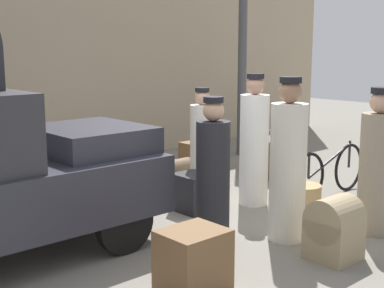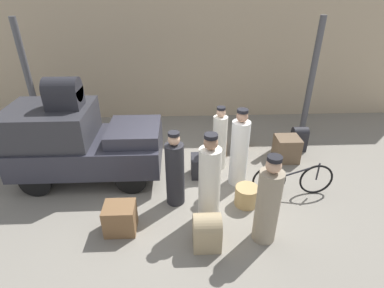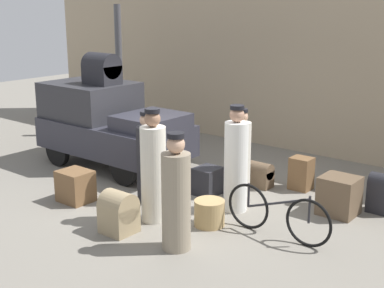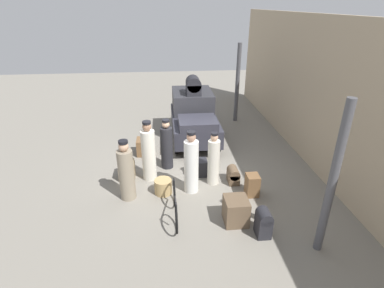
{
  "view_description": "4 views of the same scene",
  "coord_description": "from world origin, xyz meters",
  "px_view_note": "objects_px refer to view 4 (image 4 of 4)",
  "views": [
    {
      "loc": [
        -4.18,
        -4.64,
        2.13
      ],
      "look_at": [
        0.2,
        0.2,
        0.95
      ],
      "focal_mm": 50.0,
      "sensor_mm": 36.0,
      "label": 1
    },
    {
      "loc": [
        -0.05,
        -5.53,
        4.05
      ],
      "look_at": [
        0.2,
        0.2,
        0.95
      ],
      "focal_mm": 28.0,
      "sensor_mm": 36.0,
      "label": 2
    },
    {
      "loc": [
        5.94,
        -6.91,
        3.4
      ],
      "look_at": [
        0.2,
        0.2,
        0.95
      ],
      "focal_mm": 50.0,
      "sensor_mm": 36.0,
      "label": 3
    },
    {
      "loc": [
        8.25,
        -0.59,
        4.77
      ],
      "look_at": [
        0.2,
        0.2,
        0.95
      ],
      "focal_mm": 28.0,
      "sensor_mm": 36.0,
      "label": 4
    }
  ],
  "objects_px": {
    "trunk_barrel_dark": "(127,168)",
    "suitcase_small_leather": "(199,167)",
    "suitcase_tan_flat": "(236,211)",
    "trunk_large_brown": "(252,185)",
    "trunk_umber_medium": "(144,147)",
    "suitcase_black_upright": "(233,175)",
    "trunk_wicker_pale": "(264,222)",
    "truck": "(194,116)",
    "trunk_on_truck_roof": "(193,86)",
    "porter_carrying_trunk": "(191,165)",
    "conductor_in_dark_uniform": "(126,173)",
    "porter_with_bicycle": "(167,146)",
    "porter_standing_middle": "(214,161)",
    "bicycle": "(175,204)",
    "wicker_basket": "(163,186)",
    "porter_lifting_near_truck": "(149,153)"
  },
  "relations": [
    {
      "from": "trunk_barrel_dark",
      "to": "suitcase_small_leather",
      "type": "bearing_deg",
      "value": 89.14
    },
    {
      "from": "suitcase_tan_flat",
      "to": "trunk_large_brown",
      "type": "distance_m",
      "value": 1.27
    },
    {
      "from": "trunk_umber_medium",
      "to": "trunk_barrel_dark",
      "type": "distance_m",
      "value": 1.6
    },
    {
      "from": "trunk_large_brown",
      "to": "suitcase_black_upright",
      "type": "bearing_deg",
      "value": -151.47
    },
    {
      "from": "trunk_wicker_pale",
      "to": "trunk_umber_medium",
      "type": "height_order",
      "value": "trunk_wicker_pale"
    },
    {
      "from": "truck",
      "to": "trunk_on_truck_roof",
      "type": "distance_m",
      "value": 1.13
    },
    {
      "from": "porter_carrying_trunk",
      "to": "trunk_wicker_pale",
      "type": "xyz_separation_m",
      "value": [
        1.93,
        1.43,
        -0.46
      ]
    },
    {
      "from": "conductor_in_dark_uniform",
      "to": "trunk_on_truck_roof",
      "type": "distance_m",
      "value": 4.59
    },
    {
      "from": "truck",
      "to": "porter_with_bicycle",
      "type": "distance_m",
      "value": 2.39
    },
    {
      "from": "conductor_in_dark_uniform",
      "to": "trunk_barrel_dark",
      "type": "height_order",
      "value": "conductor_in_dark_uniform"
    },
    {
      "from": "suitcase_small_leather",
      "to": "trunk_barrel_dark",
      "type": "height_order",
      "value": "trunk_barrel_dark"
    },
    {
      "from": "trunk_wicker_pale",
      "to": "suitcase_tan_flat",
      "type": "height_order",
      "value": "trunk_wicker_pale"
    },
    {
      "from": "suitcase_tan_flat",
      "to": "truck",
      "type": "bearing_deg",
      "value": -174.34
    },
    {
      "from": "trunk_on_truck_roof",
      "to": "trunk_large_brown",
      "type": "bearing_deg",
      "value": 16.38
    },
    {
      "from": "porter_with_bicycle",
      "to": "trunk_large_brown",
      "type": "height_order",
      "value": "porter_with_bicycle"
    },
    {
      "from": "suitcase_small_leather",
      "to": "suitcase_black_upright",
      "type": "bearing_deg",
      "value": 60.9
    },
    {
      "from": "trunk_large_brown",
      "to": "porter_standing_middle",
      "type": "bearing_deg",
      "value": -126.61
    },
    {
      "from": "bicycle",
      "to": "wicker_basket",
      "type": "relative_size",
      "value": 3.63
    },
    {
      "from": "truck",
      "to": "conductor_in_dark_uniform",
      "type": "bearing_deg",
      "value": -30.12
    },
    {
      "from": "truck",
      "to": "trunk_barrel_dark",
      "type": "relative_size",
      "value": 4.96
    },
    {
      "from": "porter_standing_middle",
      "to": "trunk_large_brown",
      "type": "xyz_separation_m",
      "value": [
        0.71,
        0.95,
        -0.42
      ]
    },
    {
      "from": "wicker_basket",
      "to": "suitcase_tan_flat",
      "type": "relative_size",
      "value": 0.75
    },
    {
      "from": "wicker_basket",
      "to": "porter_with_bicycle",
      "type": "xyz_separation_m",
      "value": [
        -1.45,
        0.15,
        0.53
      ]
    },
    {
      "from": "conductor_in_dark_uniform",
      "to": "porter_standing_middle",
      "type": "bearing_deg",
      "value": 102.19
    },
    {
      "from": "porter_carrying_trunk",
      "to": "porter_standing_middle",
      "type": "distance_m",
      "value": 0.76
    },
    {
      "from": "trunk_wicker_pale",
      "to": "trunk_on_truck_roof",
      "type": "distance_m",
      "value": 5.94
    },
    {
      "from": "wicker_basket",
      "to": "trunk_barrel_dark",
      "type": "xyz_separation_m",
      "value": [
        -0.91,
        -1.06,
        0.12
      ]
    },
    {
      "from": "bicycle",
      "to": "porter_standing_middle",
      "type": "height_order",
      "value": "porter_standing_middle"
    },
    {
      "from": "bicycle",
      "to": "trunk_umber_medium",
      "type": "height_order",
      "value": "bicycle"
    },
    {
      "from": "porter_with_bicycle",
      "to": "truck",
      "type": "bearing_deg",
      "value": 153.34
    },
    {
      "from": "porter_standing_middle",
      "to": "trunk_barrel_dark",
      "type": "bearing_deg",
      "value": -101.63
    },
    {
      "from": "suitcase_black_upright",
      "to": "porter_standing_middle",
      "type": "bearing_deg",
      "value": -93.6
    },
    {
      "from": "trunk_barrel_dark",
      "to": "trunk_wicker_pale",
      "type": "bearing_deg",
      "value": 49.63
    },
    {
      "from": "porter_with_bicycle",
      "to": "suitcase_black_upright",
      "type": "height_order",
      "value": "porter_with_bicycle"
    },
    {
      "from": "trunk_umber_medium",
      "to": "porter_standing_middle",
      "type": "bearing_deg",
      "value": 45.31
    },
    {
      "from": "porter_carrying_trunk",
      "to": "porter_with_bicycle",
      "type": "distance_m",
      "value": 1.54
    },
    {
      "from": "bicycle",
      "to": "trunk_barrel_dark",
      "type": "bearing_deg",
      "value": -145.16
    },
    {
      "from": "truck",
      "to": "suitcase_black_upright",
      "type": "height_order",
      "value": "truck"
    },
    {
      "from": "wicker_basket",
      "to": "trunk_on_truck_roof",
      "type": "relative_size",
      "value": 0.69
    },
    {
      "from": "trunk_on_truck_roof",
      "to": "porter_with_bicycle",
      "type": "bearing_deg",
      "value": -25.11
    },
    {
      "from": "suitcase_black_upright",
      "to": "porter_with_bicycle",
      "type": "bearing_deg",
      "value": -120.07
    },
    {
      "from": "suitcase_small_leather",
      "to": "bicycle",
      "type": "bearing_deg",
      "value": -23.01
    },
    {
      "from": "porter_lifting_near_truck",
      "to": "wicker_basket",
      "type": "bearing_deg",
      "value": 25.24
    },
    {
      "from": "conductor_in_dark_uniform",
      "to": "porter_lifting_near_truck",
      "type": "xyz_separation_m",
      "value": [
        -0.94,
        0.55,
        0.07
      ]
    },
    {
      "from": "porter_carrying_trunk",
      "to": "porter_standing_middle",
      "type": "bearing_deg",
      "value": 117.09
    },
    {
      "from": "porter_with_bicycle",
      "to": "trunk_wicker_pale",
      "type": "distance_m",
      "value": 3.94
    },
    {
      "from": "bicycle",
      "to": "trunk_umber_medium",
      "type": "bearing_deg",
      "value": -165.2
    },
    {
      "from": "trunk_umber_medium",
      "to": "trunk_large_brown",
      "type": "xyz_separation_m",
      "value": [
        2.77,
        3.04,
        0.03
      ]
    },
    {
      "from": "porter_carrying_trunk",
      "to": "trunk_on_truck_roof",
      "type": "relative_size",
      "value": 2.58
    },
    {
      "from": "porter_carrying_trunk",
      "to": "trunk_wicker_pale",
      "type": "bearing_deg",
      "value": 36.62
    }
  ]
}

